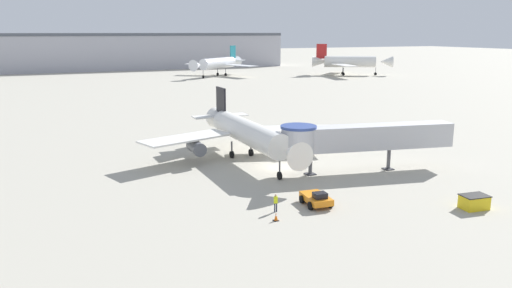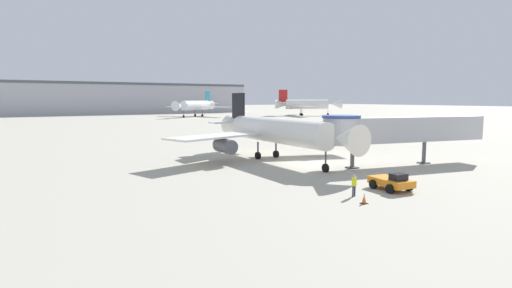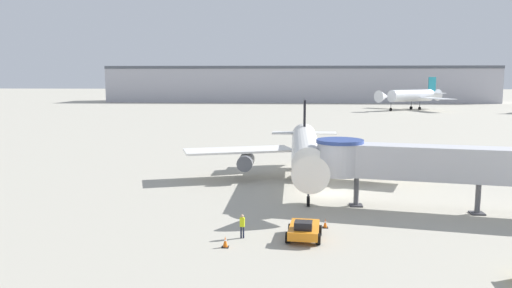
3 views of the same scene
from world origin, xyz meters
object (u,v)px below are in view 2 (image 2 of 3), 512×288
object	(u,v)px
background_jet_red_tail	(305,104)
pushback_tug_orange	(392,182)
traffic_cone_near_nose	(379,178)
background_jet_teal_tail	(196,105)
jet_bridge	(395,129)
ground_crew_marshaller	(354,184)
main_airplane	(274,131)
traffic_cone_apron_front	(364,199)

from	to	relation	value
background_jet_red_tail	pushback_tug_orange	bearing A→B (deg)	173.67
traffic_cone_near_nose	background_jet_teal_tail	distance (m)	139.33
traffic_cone_near_nose	background_jet_red_tail	size ratio (longest dim) A/B	0.02
pushback_tug_orange	background_jet_red_tail	size ratio (longest dim) A/B	0.12
background_jet_red_tail	traffic_cone_near_nose	bearing A→B (deg)	173.56
jet_bridge	traffic_cone_near_nose	size ratio (longest dim) A/B	29.97
background_jet_red_tail	ground_crew_marshaller	bearing A→B (deg)	172.34
main_airplane	ground_crew_marshaller	distance (m)	19.51
traffic_cone_near_nose	background_jet_red_tail	distance (m)	145.83
traffic_cone_near_nose	traffic_cone_apron_front	bearing A→B (deg)	-145.49
background_jet_red_tail	main_airplane	bearing A→B (deg)	169.27
traffic_cone_near_nose	background_jet_teal_tail	size ratio (longest dim) A/B	0.03
background_jet_red_tail	traffic_cone_apron_front	bearing A→B (deg)	172.50
background_jet_red_tail	jet_bridge	bearing A→B (deg)	175.13
traffic_cone_apron_front	background_jet_red_tail	size ratio (longest dim) A/B	0.02
pushback_tug_orange	background_jet_red_tail	world-z (taller)	background_jet_red_tail
main_airplane	pushback_tug_orange	xyz separation A→B (m)	(-0.77, -18.71, -2.88)
traffic_cone_apron_front	traffic_cone_near_nose	bearing A→B (deg)	34.51
ground_crew_marshaller	traffic_cone_apron_front	bearing A→B (deg)	-108.17
background_jet_red_tail	background_jet_teal_tail	bearing A→B (deg)	100.87
traffic_cone_apron_front	traffic_cone_near_nose	size ratio (longest dim) A/B	1.10
traffic_cone_apron_front	ground_crew_marshaller	world-z (taller)	ground_crew_marshaller
traffic_cone_apron_front	background_jet_red_tail	distance (m)	153.76
main_airplane	traffic_cone_apron_front	size ratio (longest dim) A/B	35.72
jet_bridge	traffic_cone_apron_front	world-z (taller)	jet_bridge
traffic_cone_near_nose	background_jet_teal_tail	world-z (taller)	background_jet_teal_tail
main_airplane	pushback_tug_orange	size ratio (longest dim) A/B	7.31
traffic_cone_apron_front	background_jet_teal_tail	xyz separation A→B (m)	(45.58, 138.55, 4.44)
main_airplane	traffic_cone_near_nose	xyz separation A→B (m)	(0.91, -15.88, -3.25)
pushback_tug_orange	background_jet_red_tail	xyz separation A→B (m)	(86.82, 121.13, 4.40)
pushback_tug_orange	traffic_cone_apron_front	size ratio (longest dim) A/B	4.89
traffic_cone_apron_front	traffic_cone_near_nose	world-z (taller)	traffic_cone_apron_front
ground_crew_marshaller	background_jet_teal_tail	distance (m)	143.73
jet_bridge	background_jet_red_tail	distance (m)	136.40
jet_bridge	ground_crew_marshaller	size ratio (longest dim) A/B	12.23
pushback_tug_orange	jet_bridge	bearing A→B (deg)	44.88
pushback_tug_orange	main_airplane	bearing A→B (deg)	93.43
jet_bridge	background_jet_teal_tail	bearing A→B (deg)	88.38
ground_crew_marshaller	background_jet_red_tail	bearing A→B (deg)	60.65
ground_crew_marshaller	background_jet_teal_tail	xyz separation A→B (m)	(44.63, 136.57, 3.83)
main_airplane	ground_crew_marshaller	bearing A→B (deg)	-104.53
main_airplane	jet_bridge	size ratio (longest dim) A/B	1.31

